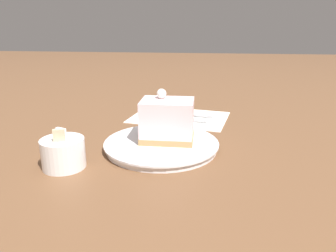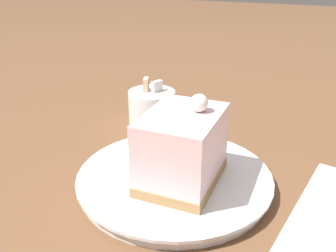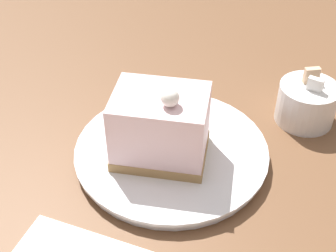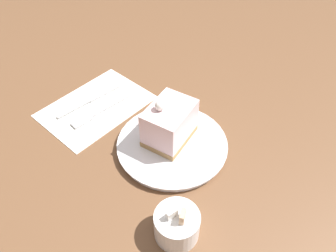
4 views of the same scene
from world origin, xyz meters
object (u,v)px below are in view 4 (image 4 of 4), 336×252
(plate, at_px, (172,145))
(sugar_bowl, at_px, (177,225))
(cake_slice, at_px, (169,123))
(fork, at_px, (97,112))
(knife, at_px, (95,97))

(plate, height_order, sugar_bowl, sugar_bowl)
(cake_slice, distance_m, sugar_bowl, 0.22)
(plate, height_order, fork, plate)
(plate, relative_size, fork, 1.45)
(knife, bearing_deg, plate, -173.23)
(plate, height_order, cake_slice, cake_slice)
(plate, xyz_separation_m, knife, (0.25, -0.04, -0.00))
(fork, xyz_separation_m, knife, (0.04, -0.04, 0.00))
(plate, bearing_deg, sugar_bowl, 122.17)
(fork, distance_m, sugar_bowl, 0.36)
(fork, distance_m, knife, 0.06)
(sugar_bowl, bearing_deg, knife, -30.66)
(sugar_bowl, bearing_deg, cake_slice, -56.37)
(cake_slice, relative_size, knife, 0.62)
(fork, xyz_separation_m, sugar_bowl, (-0.32, 0.17, 0.02))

